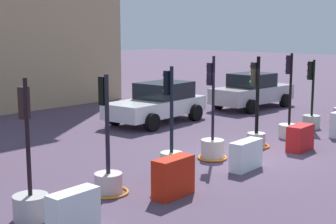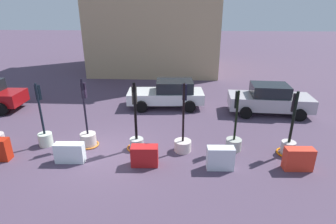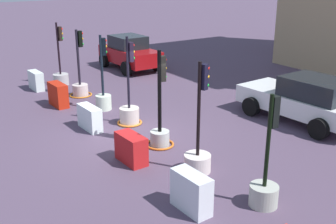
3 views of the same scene
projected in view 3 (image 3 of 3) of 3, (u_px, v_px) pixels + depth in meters
The scene contains 15 objects.
ground_plane at pixel (133, 137), 13.01m from camera, with size 120.00×120.00×0.00m, color #4F3E53.
traffic_light_0 at pixel (61, 74), 18.74m from camera, with size 0.70×0.70×2.81m.
traffic_light_1 at pixel (80, 85), 17.15m from camera, with size 0.93×0.93×2.74m.
traffic_light_2 at pixel (103, 95), 15.41m from camera, with size 0.59×0.59×2.80m.
traffic_light_3 at pixel (129, 111), 14.02m from camera, with size 0.86×0.86×2.98m.
traffic_light_4 at pixel (160, 128), 12.25m from camera, with size 0.86×0.86×2.89m.
traffic_light_5 at pixel (198, 154), 10.68m from camera, with size 0.70×0.70×2.92m.
traffic_light_6 at pixel (265, 185), 9.12m from camera, with size 0.65×0.65×2.60m.
construction_barrier_0 at pixel (36, 81), 18.02m from camera, with size 1.01×0.42×0.81m.
construction_barrier_1 at pixel (58, 95), 15.84m from camera, with size 1.06×0.47×0.90m.
construction_barrier_2 at pixel (90, 118), 13.55m from camera, with size 1.12×0.43×0.79m.
construction_barrier_3 at pixel (131, 149), 11.22m from camera, with size 1.03×0.52×0.80m.
construction_barrier_4 at pixel (191, 192), 8.95m from camera, with size 1.01×0.46×0.88m.
car_red_compact at pixel (129, 53), 21.67m from camera, with size 3.95×2.16×1.73m.
car_white_van at pixel (306, 99), 14.11m from camera, with size 4.56×2.42×1.61m.
Camera 3 is at (10.60, -5.77, 5.02)m, focal length 44.20 mm.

